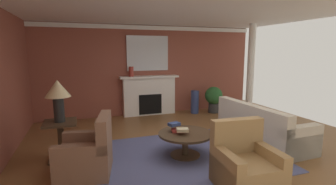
# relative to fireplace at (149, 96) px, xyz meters

# --- Properties ---
(ground_plane) EXTENTS (8.45, 8.45, 0.00)m
(ground_plane) POSITION_rel_fireplace_xyz_m (-0.02, -3.10, -0.57)
(ground_plane) COLOR brown
(wall_fireplace) EXTENTS (7.07, 0.12, 2.72)m
(wall_fireplace) POSITION_rel_fireplace_xyz_m (-0.02, 0.21, 0.79)
(wall_fireplace) COLOR brown
(wall_fireplace) RESTS_ON ground_plane
(ceiling_panel) EXTENTS (7.07, 7.10, 0.06)m
(ceiling_panel) POSITION_rel_fireplace_xyz_m (-0.02, -2.80, 2.18)
(ceiling_panel) COLOR white
(crown_moulding) EXTENTS (7.07, 0.08, 0.12)m
(crown_moulding) POSITION_rel_fireplace_xyz_m (-0.02, 0.13, 2.07)
(crown_moulding) COLOR white
(area_rug) EXTENTS (3.28, 2.56, 0.01)m
(area_rug) POSITION_rel_fireplace_xyz_m (-0.19, -3.26, -0.56)
(area_rug) COLOR #4C517A
(area_rug) RESTS_ON ground_plane
(fireplace) EXTENTS (1.80, 0.35, 1.21)m
(fireplace) POSITION_rel_fireplace_xyz_m (0.00, 0.00, 0.00)
(fireplace) COLOR white
(fireplace) RESTS_ON ground_plane
(mantel_mirror) EXTENTS (1.28, 0.04, 1.05)m
(mantel_mirror) POSITION_rel_fireplace_xyz_m (0.00, 0.12, 1.31)
(mantel_mirror) COLOR silver
(sofa) EXTENTS (0.98, 2.13, 0.85)m
(sofa) POSITION_rel_fireplace_xyz_m (1.64, -3.12, -0.27)
(sofa) COLOR beige
(sofa) RESTS_ON ground_plane
(armchair_near_window) EXTENTS (0.94, 0.94, 0.95)m
(armchair_near_window) POSITION_rel_fireplace_xyz_m (-1.93, -3.38, -0.26)
(armchair_near_window) COLOR brown
(armchair_near_window) RESTS_ON ground_plane
(armchair_facing_fireplace) EXTENTS (0.86, 0.86, 0.95)m
(armchair_facing_fireplace) POSITION_rel_fireplace_xyz_m (0.18, -4.58, -0.26)
(armchair_facing_fireplace) COLOR #9E7A4C
(armchair_facing_fireplace) RESTS_ON ground_plane
(coffee_table) EXTENTS (1.00, 1.00, 0.45)m
(coffee_table) POSITION_rel_fireplace_xyz_m (-0.19, -3.26, -0.24)
(coffee_table) COLOR #3D2D1E
(coffee_table) RESTS_ON ground_plane
(side_table) EXTENTS (0.56, 0.56, 0.70)m
(side_table) POSITION_rel_fireplace_xyz_m (-2.36, -2.63, -0.17)
(side_table) COLOR #3D2D1E
(side_table) RESTS_ON ground_plane
(table_lamp) EXTENTS (0.44, 0.44, 0.75)m
(table_lamp) POSITION_rel_fireplace_xyz_m (-2.36, -2.63, 0.65)
(table_lamp) COLOR black
(table_lamp) RESTS_ON side_table
(vase_tall_corner) EXTENTS (0.25, 0.25, 0.72)m
(vase_tall_corner) POSITION_rel_fireplace_xyz_m (1.40, -0.30, -0.21)
(vase_tall_corner) COLOR navy
(vase_tall_corner) RESTS_ON ground_plane
(vase_mantel_left) EXTENTS (0.14, 0.14, 0.29)m
(vase_mantel_left) POSITION_rel_fireplace_xyz_m (-0.55, -0.05, 0.78)
(vase_mantel_left) COLOR #9E3328
(vase_mantel_left) RESTS_ON fireplace
(book_red_cover) EXTENTS (0.25, 0.21, 0.06)m
(book_red_cover) POSITION_rel_fireplace_xyz_m (-0.30, -3.15, -0.09)
(book_red_cover) COLOR maroon
(book_red_cover) RESTS_ON coffee_table
(book_art_folio) EXTENTS (0.25, 0.21, 0.06)m
(book_art_folio) POSITION_rel_fireplace_xyz_m (-0.28, -3.32, -0.04)
(book_art_folio) COLOR tan
(book_art_folio) RESTS_ON coffee_table
(book_small_novel) EXTENTS (0.24, 0.20, 0.06)m
(book_small_novel) POSITION_rel_fireplace_xyz_m (-0.35, -3.11, 0.02)
(book_small_novel) COLOR navy
(book_small_novel) RESTS_ON coffee_table
(potted_plant) EXTENTS (0.56, 0.56, 0.83)m
(potted_plant) POSITION_rel_fireplace_xyz_m (2.00, -0.43, -0.08)
(potted_plant) COLOR #333333
(potted_plant) RESTS_ON ground_plane
(column_white) EXTENTS (0.20, 0.20, 2.72)m
(column_white) POSITION_rel_fireplace_xyz_m (2.78, -1.18, 0.79)
(column_white) COLOR white
(column_white) RESTS_ON ground_plane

